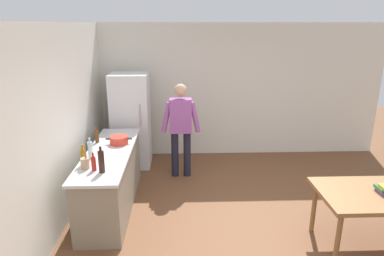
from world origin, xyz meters
The scene contains 14 objects.
ground_plane centered at (0.00, 0.00, 0.00)m, with size 14.00×14.00×0.00m, color brown.
wall_back centered at (0.00, 3.00, 1.35)m, with size 6.40×0.12×2.70m, color silver.
wall_left centered at (-2.60, 0.20, 1.35)m, with size 0.12×5.60×2.70m, color silver.
kitchen_counter centered at (-2.00, 0.80, 0.45)m, with size 0.64×2.20×0.90m.
refrigerator centered at (-1.90, 2.40, 0.90)m, with size 0.70×0.67×1.80m.
person centered at (-0.95, 1.85, 0.98)m, with size 0.70×0.22×1.70m.
dining_table centered at (1.40, -0.30, 0.67)m, with size 1.40×0.90×0.75m.
cooking_pot centered at (-1.91, 1.11, 0.96)m, with size 0.40×0.28×0.12m.
utensil_jar centered at (-2.18, 0.19, 0.98)m, with size 0.11×0.11×0.32m.
bottle_oil_amber centered at (-2.23, 0.32, 1.02)m, with size 0.06×0.06×0.28m.
bottle_beer_brown centered at (-2.26, 1.19, 1.01)m, with size 0.06×0.06×0.26m.
bottle_wine_dark centered at (-1.94, 0.07, 1.05)m, with size 0.08×0.08×0.34m.
bottle_sauce_red centered at (-2.05, 0.13, 1.00)m, with size 0.06×0.06×0.24m.
bottle_water_clear centered at (-2.19, 0.52, 1.03)m, with size 0.07×0.07×0.30m.
Camera 1 is at (-0.95, -3.82, 2.68)m, focal length 31.46 mm.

